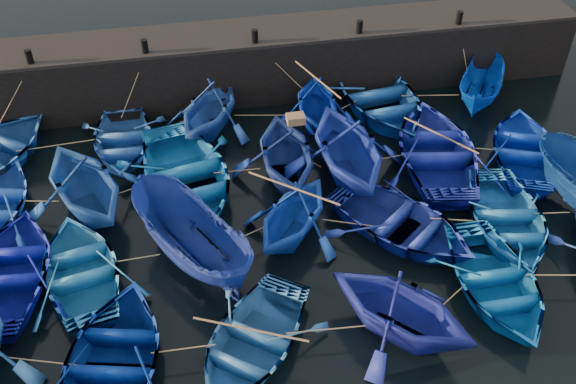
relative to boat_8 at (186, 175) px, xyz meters
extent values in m
plane|color=black|center=(3.11, -4.79, -0.59)|extent=(120.00, 120.00, 0.00)
cube|color=black|center=(3.11, 5.71, 0.66)|extent=(26.00, 2.50, 2.50)
cube|color=black|center=(3.11, 5.71, 1.97)|extent=(26.00, 2.50, 0.12)
cylinder|color=black|center=(-4.89, 4.81, 2.28)|extent=(0.24, 0.24, 0.50)
cylinder|color=black|center=(-0.89, 4.81, 2.28)|extent=(0.24, 0.24, 0.50)
cylinder|color=black|center=(3.11, 4.81, 2.28)|extent=(0.24, 0.24, 0.50)
cylinder|color=black|center=(7.11, 4.81, 2.28)|extent=(0.24, 0.24, 0.50)
cylinder|color=black|center=(11.11, 4.81, 2.28)|extent=(0.24, 0.24, 0.50)
imported|color=#2555A3|center=(-2.11, 2.67, -0.14)|extent=(3.26, 4.48, 0.91)
imported|color=#204AA0|center=(1.12, 3.25, 0.42)|extent=(4.85, 5.02, 2.03)
imported|color=#072DB8|center=(5.05, 2.85, 0.38)|extent=(3.62, 4.06, 1.95)
imported|color=#144D98|center=(7.64, 3.35, 0.01)|extent=(4.84, 6.27, 1.20)
imported|color=#023FB5|center=(11.65, 2.98, 0.18)|extent=(3.50, 4.18, 1.55)
imported|color=#1B4D96|center=(-3.13, -0.47, 0.60)|extent=(5.41, 5.72, 2.38)
imported|color=blue|center=(0.00, 0.00, 0.00)|extent=(5.17, 6.43, 1.18)
imported|color=navy|center=(3.35, -0.06, 0.54)|extent=(3.78, 4.36, 2.26)
imported|color=#1930A5|center=(5.37, -0.36, 0.69)|extent=(4.48, 5.12, 2.57)
imported|color=navy|center=(8.64, -0.22, -0.01)|extent=(4.95, 6.24, 1.17)
imported|color=#0A32C1|center=(11.71, -0.66, -0.10)|extent=(4.92, 5.67, 0.98)
imported|color=#081185|center=(-5.14, -3.18, -0.09)|extent=(3.83, 5.08, 0.99)
imported|color=blue|center=(-3.21, -3.46, -0.13)|extent=(4.07, 5.04, 0.93)
imported|color=navy|center=(-0.09, -3.41, 0.37)|extent=(4.16, 5.22, 1.92)
imported|color=blue|center=(3.01, -2.87, 0.37)|extent=(4.75, 4.82, 1.92)
imported|color=navy|center=(6.26, -3.45, -0.09)|extent=(5.77, 5.98, 1.01)
imported|color=blue|center=(9.51, -3.87, -0.11)|extent=(4.08, 5.17, 0.97)
imported|color=navy|center=(-2.26, -6.77, -0.08)|extent=(4.58, 5.60, 1.02)
imported|color=#27639F|center=(1.13, -6.82, -0.14)|extent=(5.14, 5.40, 0.91)
imported|color=navy|center=(4.99, -6.98, 0.48)|extent=(5.37, 5.38, 2.15)
imported|color=blue|center=(8.07, -6.16, -0.11)|extent=(3.36, 4.67, 0.96)
cube|color=olive|center=(3.65, -0.06, 1.80)|extent=(0.57, 0.42, 0.27)
cylinder|color=tan|center=(-4.35, 2.58, -0.04)|extent=(2.67, 0.21, 0.04)
cylinder|color=tan|center=(-0.50, 2.96, -0.04)|extent=(1.44, 0.61, 0.04)
cylinder|color=tan|center=(3.08, 3.05, -0.04)|extent=(2.14, 0.44, 0.04)
cylinder|color=tan|center=(6.35, 3.10, -0.04)|extent=(0.81, 0.53, 0.04)
cylinder|color=tan|center=(9.65, 3.17, -0.04)|extent=(2.21, 0.40, 0.04)
cylinder|color=tan|center=(-4.63, -0.35, -0.04)|extent=(1.21, 0.28, 0.04)
cylinder|color=tan|center=(-1.56, -0.24, -0.04)|extent=(1.34, 0.50, 0.04)
cylinder|color=tan|center=(1.68, -0.03, -0.04)|extent=(1.55, 0.10, 0.04)
cylinder|color=tan|center=(4.36, -0.21, -0.04)|extent=(0.25, 0.32, 0.04)
cylinder|color=tan|center=(7.00, -0.29, -0.04)|extent=(1.48, 0.18, 0.04)
cylinder|color=tan|center=(10.18, -0.44, -0.04)|extent=(1.28, 0.47, 0.04)
cylinder|color=tan|center=(-4.17, -3.32, -0.04)|extent=(0.16, 0.30, 0.04)
cylinder|color=tan|center=(-1.65, -3.44, -0.04)|extent=(1.32, 0.09, 0.04)
cylinder|color=tan|center=(1.46, -3.14, -0.04)|extent=(1.32, 0.57, 0.04)
cylinder|color=tan|center=(4.64, -3.16, -0.04)|extent=(1.46, 0.62, 0.04)
cylinder|color=tan|center=(7.89, -3.66, -0.04)|extent=(1.46, 0.45, 0.04)
cylinder|color=tan|center=(10.96, -3.94, -0.04)|extent=(1.09, 0.19, 0.04)
cylinder|color=tan|center=(-4.00, -6.49, -0.04)|extent=(1.69, 0.58, 0.04)
cylinder|color=tan|center=(-0.57, -6.79, -0.04)|extent=(1.60, 0.09, 0.04)
cylinder|color=tan|center=(3.06, -6.90, -0.04)|extent=(2.06, 0.19, 0.04)
cylinder|color=tan|center=(6.53, -6.57, -0.04)|extent=(1.30, 0.85, 0.04)
cylinder|color=tan|center=(9.99, -6.36, -0.04)|extent=(2.05, 0.44, 0.04)
cylinder|color=tan|center=(-5.74, 4.20, 0.99)|extent=(1.73, 1.06, 2.09)
cylinder|color=tan|center=(-1.50, 4.29, 0.99)|extent=(1.26, 0.89, 2.09)
cylinder|color=tan|center=(2.11, 4.58, 0.99)|extent=(2.02, 0.30, 2.10)
cylinder|color=tan|center=(4.08, 4.38, 0.99)|extent=(1.98, 0.71, 2.10)
cylinder|color=tan|center=(7.38, 4.63, 0.99)|extent=(0.58, 0.21, 2.08)
cylinder|color=tan|center=(11.38, 4.45, 0.99)|extent=(0.59, 0.58, 2.08)
cylinder|color=#99724C|center=(5.05, 2.85, 1.39)|extent=(1.08, 2.84, 0.06)
cylinder|color=#99724C|center=(8.64, -0.22, 0.60)|extent=(1.77, 2.49, 0.06)
cylinder|color=#99724C|center=(3.01, -2.87, 1.36)|extent=(2.34, 1.97, 0.06)
cylinder|color=#99724C|center=(1.13, -6.82, 0.35)|extent=(2.74, 1.32, 0.06)
camera|label=1|loc=(0.17, -16.64, 13.34)|focal=40.00mm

